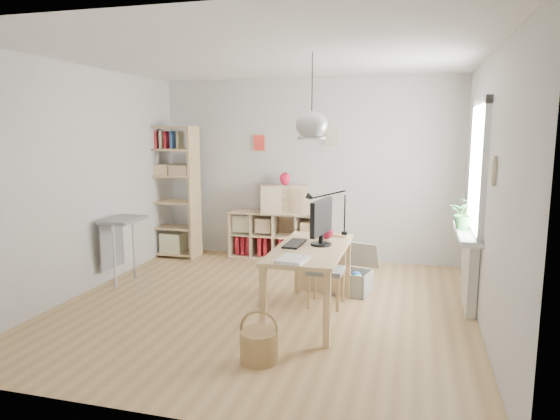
% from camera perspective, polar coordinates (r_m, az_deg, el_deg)
% --- Properties ---
extents(ground, '(4.50, 4.50, 0.00)m').
position_cam_1_polar(ground, '(5.68, -1.80, -10.95)').
color(ground, tan).
rests_on(ground, ground).
extents(room_shell, '(4.50, 4.50, 4.50)m').
position_cam_1_polar(room_shell, '(5.04, 3.64, 9.69)').
color(room_shell, white).
rests_on(room_shell, ground).
extents(window_unit, '(0.07, 1.16, 1.46)m').
position_cam_1_polar(window_unit, '(5.74, 21.83, 4.49)').
color(window_unit, white).
rests_on(window_unit, ground).
extents(radiator, '(0.10, 0.80, 0.80)m').
position_cam_1_polar(radiator, '(5.93, 20.82, -6.61)').
color(radiator, silver).
rests_on(radiator, ground).
extents(windowsill, '(0.22, 1.20, 0.06)m').
position_cam_1_polar(windowsill, '(5.83, 20.58, -2.52)').
color(windowsill, white).
rests_on(windowsill, radiator).
extents(desk, '(0.70, 1.50, 0.75)m').
position_cam_1_polar(desk, '(5.21, 3.49, -5.26)').
color(desk, tan).
rests_on(desk, ground).
extents(cube_shelf, '(1.40, 0.38, 0.72)m').
position_cam_1_polar(cube_shelf, '(7.64, -0.63, -3.30)').
color(cube_shelf, '#D3B38A').
rests_on(cube_shelf, ground).
extents(tall_bookshelf, '(0.80, 0.38, 2.00)m').
position_cam_1_polar(tall_bookshelf, '(7.82, -12.32, 2.65)').
color(tall_bookshelf, tan).
rests_on(tall_bookshelf, ground).
extents(side_table, '(0.40, 0.55, 0.85)m').
position_cam_1_polar(side_table, '(6.65, -17.96, -2.40)').
color(side_table, gray).
rests_on(side_table, ground).
extents(chair, '(0.39, 0.39, 0.78)m').
position_cam_1_polar(chair, '(5.65, 5.39, -6.36)').
color(chair, gray).
rests_on(chair, ground).
extents(wicker_basket, '(0.33, 0.33, 0.45)m').
position_cam_1_polar(wicker_basket, '(4.39, -2.42, -15.14)').
color(wicker_basket, '#AC8A4E').
rests_on(wicker_basket, ground).
extents(storage_chest, '(0.67, 0.72, 0.57)m').
position_cam_1_polar(storage_chest, '(6.18, 7.99, -7.52)').
color(storage_chest, silver).
rests_on(storage_chest, ground).
extents(monitor, '(0.22, 0.56, 0.49)m').
position_cam_1_polar(monitor, '(5.23, 4.75, -1.11)').
color(monitor, black).
rests_on(monitor, desk).
extents(keyboard, '(0.17, 0.44, 0.02)m').
position_cam_1_polar(keyboard, '(5.29, 1.67, -3.86)').
color(keyboard, black).
rests_on(keyboard, desk).
extents(task_lamp, '(0.47, 0.17, 0.50)m').
position_cam_1_polar(task_lamp, '(5.70, 5.06, 0.44)').
color(task_lamp, black).
rests_on(task_lamp, desk).
extents(yarn_ball, '(0.13, 0.13, 0.13)m').
position_cam_1_polar(yarn_ball, '(5.58, 5.42, -2.63)').
color(yarn_ball, '#47090F').
rests_on(yarn_ball, desk).
extents(paper_tray, '(0.28, 0.34, 0.03)m').
position_cam_1_polar(paper_tray, '(4.64, 1.48, -5.68)').
color(paper_tray, white).
rests_on(paper_tray, desk).
extents(drawer_chest, '(0.80, 0.57, 0.41)m').
position_cam_1_polar(drawer_chest, '(7.45, 0.49, 1.29)').
color(drawer_chest, '#D3B38A').
rests_on(drawer_chest, cube_shelf).
extents(red_vase, '(0.16, 0.16, 0.19)m').
position_cam_1_polar(red_vase, '(7.41, 0.57, 3.61)').
color(red_vase, '#A40D27').
rests_on(red_vase, drawer_chest).
extents(potted_plant, '(0.39, 0.36, 0.35)m').
position_cam_1_polar(potted_plant, '(5.89, 20.41, -0.36)').
color(potted_plant, '#296D2D').
rests_on(potted_plant, windowsill).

